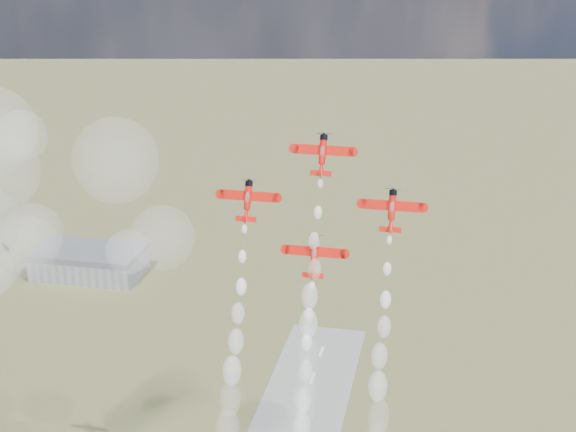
{
  "coord_description": "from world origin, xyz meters",
  "views": [
    {
      "loc": [
        44.08,
        -142.47,
        156.42
      ],
      "look_at": [
        13.82,
        1.13,
        103.18
      ],
      "focal_mm": 50.0,
      "sensor_mm": 36.0,
      "label": 1
    }
  ],
  "objects_px": {
    "plane_left": "(248,200)",
    "plane_right": "(392,210)",
    "plane_lead": "(323,154)",
    "hangar": "(90,262)",
    "plane_slot": "(314,256)"
  },
  "relations": [
    {
      "from": "plane_lead",
      "to": "plane_right",
      "type": "xyz_separation_m",
      "value": [
        14.06,
        -3.93,
        -9.02
      ]
    },
    {
      "from": "plane_left",
      "to": "plane_slot",
      "type": "bearing_deg",
      "value": -15.62
    },
    {
      "from": "hangar",
      "to": "plane_right",
      "type": "height_order",
      "value": "plane_right"
    },
    {
      "from": "plane_lead",
      "to": "plane_left",
      "type": "relative_size",
      "value": 1.0
    },
    {
      "from": "plane_lead",
      "to": "hangar",
      "type": "bearing_deg",
      "value": 128.62
    },
    {
      "from": "plane_lead",
      "to": "plane_left",
      "type": "xyz_separation_m",
      "value": [
        -14.06,
        -3.93,
        -9.02
      ]
    },
    {
      "from": "plane_right",
      "to": "plane_slot",
      "type": "height_order",
      "value": "plane_right"
    },
    {
      "from": "plane_left",
      "to": "plane_right",
      "type": "bearing_deg",
      "value": 0.0
    },
    {
      "from": "plane_right",
      "to": "plane_left",
      "type": "bearing_deg",
      "value": 180.0
    },
    {
      "from": "plane_right",
      "to": "plane_slot",
      "type": "xyz_separation_m",
      "value": [
        -14.06,
        -3.93,
        -9.02
      ]
    },
    {
      "from": "plane_left",
      "to": "hangar",
      "type": "bearing_deg",
      "value": 125.1
    },
    {
      "from": "hangar",
      "to": "plane_right",
      "type": "xyz_separation_m",
      "value": [
        153.88,
        -178.96,
        99.48
      ]
    },
    {
      "from": "plane_slot",
      "to": "plane_right",
      "type": "bearing_deg",
      "value": 15.62
    },
    {
      "from": "plane_left",
      "to": "plane_slot",
      "type": "xyz_separation_m",
      "value": [
        14.06,
        -3.93,
        -9.02
      ]
    },
    {
      "from": "plane_left",
      "to": "plane_right",
      "type": "height_order",
      "value": "same"
    }
  ]
}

